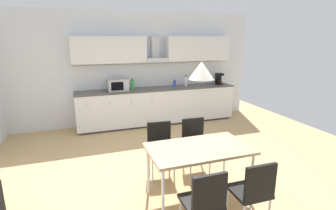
# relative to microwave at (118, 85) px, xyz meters

# --- Properties ---
(ground_plane) EXTENTS (8.49, 8.99, 0.02)m
(ground_plane) POSITION_rel_microwave_xyz_m (0.30, -2.68, -1.08)
(ground_plane) COLOR tan
(wall_back) EXTENTS (6.80, 0.10, 2.80)m
(wall_back) POSITION_rel_microwave_xyz_m (0.30, 0.37, 0.33)
(wall_back) COLOR silver
(wall_back) RESTS_ON ground_plane
(kitchen_counter) EXTENTS (4.07, 0.66, 0.93)m
(kitchen_counter) POSITION_rel_microwave_xyz_m (1.01, 0.00, -0.60)
(kitchen_counter) COLOR #333333
(kitchen_counter) RESTS_ON ground_plane
(backsplash_tile) EXTENTS (4.05, 0.02, 0.60)m
(backsplash_tile) POSITION_rel_microwave_xyz_m (1.01, 0.30, 0.16)
(backsplash_tile) COLOR silver
(backsplash_tile) RESTS_ON kitchen_counter
(upper_wall_cabinets) EXTENTS (4.05, 0.40, 0.62)m
(upper_wall_cabinets) POSITION_rel_microwave_xyz_m (1.01, 0.15, 0.82)
(upper_wall_cabinets) COLOR silver
(microwave) EXTENTS (0.48, 0.35, 0.28)m
(microwave) POSITION_rel_microwave_xyz_m (0.00, 0.00, 0.00)
(microwave) COLOR #ADADB2
(microwave) RESTS_ON kitchen_counter
(coffee_maker) EXTENTS (0.18, 0.19, 0.30)m
(coffee_maker) POSITION_rel_microwave_xyz_m (2.77, 0.03, 0.01)
(coffee_maker) COLOR black
(coffee_maker) RESTS_ON kitchen_counter
(bottle_green) EXTENTS (0.08, 0.08, 0.27)m
(bottle_green) POSITION_rel_microwave_xyz_m (0.36, 0.04, -0.02)
(bottle_green) COLOR green
(bottle_green) RESTS_ON kitchen_counter
(bottle_blue) EXTENTS (0.08, 0.08, 0.18)m
(bottle_blue) POSITION_rel_microwave_xyz_m (1.47, 0.04, -0.06)
(bottle_blue) COLOR blue
(bottle_blue) RESTS_ON kitchen_counter
(bottle_white) EXTENTS (0.08, 0.08, 0.29)m
(bottle_white) POSITION_rel_microwave_xyz_m (1.80, 0.05, -0.01)
(bottle_white) COLOR white
(bottle_white) RESTS_ON kitchen_counter
(dining_table) EXTENTS (1.36, 0.80, 0.75)m
(dining_table) POSITION_rel_microwave_xyz_m (0.55, -3.34, -0.37)
(dining_table) COLOR tan
(dining_table) RESTS_ON ground_plane
(chair_far_left) EXTENTS (0.44, 0.44, 0.87)m
(chair_far_left) POSITION_rel_microwave_xyz_m (0.25, -2.56, -0.54)
(chair_far_left) COLOR black
(chair_far_left) RESTS_ON ground_plane
(chair_far_right) EXTENTS (0.41, 0.41, 0.87)m
(chair_far_right) POSITION_rel_microwave_xyz_m (0.86, -2.56, -0.54)
(chair_far_right) COLOR black
(chair_far_right) RESTS_ON ground_plane
(chair_near_left) EXTENTS (0.40, 0.40, 0.87)m
(chair_near_left) POSITION_rel_microwave_xyz_m (0.24, -4.12, -0.54)
(chair_near_left) COLOR black
(chair_near_left) RESTS_ON ground_plane
(chair_near_right) EXTENTS (0.41, 0.41, 0.87)m
(chair_near_right) POSITION_rel_microwave_xyz_m (0.85, -4.12, -0.54)
(chair_near_right) COLOR black
(chair_near_right) RESTS_ON ground_plane
(pendant_lamp) EXTENTS (0.32, 0.32, 0.22)m
(pendant_lamp) POSITION_rel_microwave_xyz_m (0.55, -3.34, 0.71)
(pendant_lamp) COLOR silver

